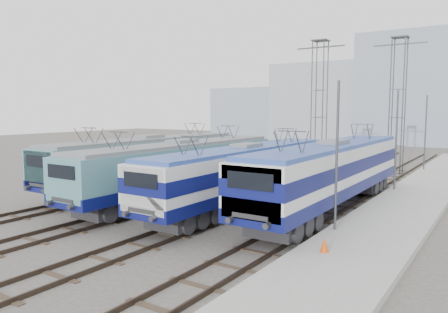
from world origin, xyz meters
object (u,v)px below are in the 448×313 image
locomotive_center_left (180,165)px  mast_front (337,159)px  locomotive_far_left (148,158)px  locomotive_center_right (245,170)px  mast_mid (396,143)px  catenary_tower_east (398,99)px  catenary_tower_west (319,100)px  safety_cone (325,245)px  locomotive_far_right (331,169)px  mast_rear (425,134)px

locomotive_center_left → mast_front: mast_front is taller
locomotive_far_left → locomotive_center_right: (9.00, -1.47, -0.02)m
locomotive_far_left → mast_mid: size_ratio=2.58×
catenary_tower_east → mast_mid: catenary_tower_east is taller
mast_mid → locomotive_center_right: bearing=-124.3°
catenary_tower_west → mast_front: (8.60, -20.00, -3.14)m
locomotive_center_right → locomotive_far_left: bearing=170.7°
catenary_tower_east → safety_cone: catenary_tower_east is taller
locomotive_center_left → catenary_tower_east: (8.75, 19.70, 4.42)m
catenary_tower_east → mast_front: bearing=-84.5°
locomotive_center_left → locomotive_far_right: size_ratio=0.95×
locomotive_far_right → safety_cone: size_ratio=33.32×
catenary_tower_west → mast_mid: size_ratio=1.71×
locomotive_far_left → locomotive_center_right: locomotive_far_left is taller
mast_rear → mast_front: bearing=-90.0°
mast_front → locomotive_far_left: bearing=164.8°
mast_rear → locomotive_center_right: bearing=-106.6°
catenary_tower_west → mast_front: catenary_tower_west is taller
safety_cone → locomotive_far_right: bearing=108.1°
locomotive_far_left → locomotive_center_right: size_ratio=1.04×
locomotive_far_left → catenary_tower_west: size_ratio=1.50×
locomotive_far_right → catenary_tower_east: (-0.25, 17.37, 4.26)m
catenary_tower_west → mast_mid: (8.60, -8.00, -3.14)m
locomotive_center_right → locomotive_far_right: (4.50, 1.94, 0.15)m
catenary_tower_west → locomotive_far_right: bearing=-66.3°
locomotive_center_left → catenary_tower_east: bearing=66.0°
catenary_tower_east → safety_cone: size_ratio=21.38×
mast_front → mast_mid: bearing=90.0°
locomotive_center_right → locomotive_far_right: bearing=23.3°
catenary_tower_west → catenary_tower_east: 6.80m
locomotive_center_right → catenary_tower_east: size_ratio=1.45×
locomotive_center_left → mast_rear: (10.85, 21.70, 1.28)m
locomotive_center_left → catenary_tower_west: size_ratio=1.49×
mast_rear → locomotive_center_left: bearing=-116.6°
locomotive_center_left → mast_rear: mast_rear is taller
catenary_tower_west → catenary_tower_east: bearing=17.1°
locomotive_far_left → catenary_tower_east: (13.25, 17.84, 4.39)m
catenary_tower_east → mast_rear: catenary_tower_east is taller
safety_cone → mast_mid: bearing=92.8°
mast_front → mast_rear: bearing=90.0°
locomotive_far_left → mast_mid: (15.35, 7.84, 1.25)m
locomotive_center_left → locomotive_far_right: (9.00, 2.32, 0.16)m
locomotive_far_left → mast_front: (15.35, -4.16, 1.25)m
locomotive_far_right → locomotive_far_left: bearing=-178.0°
locomotive_far_right → safety_cone: locomotive_far_right is taller
catenary_tower_west → catenary_tower_east: (6.50, 2.00, 0.00)m
safety_cone → locomotive_far_left: bearing=155.1°
locomotive_center_right → mast_rear: bearing=73.4°
locomotive_far_left → mast_rear: bearing=52.3°
catenary_tower_east → mast_mid: (2.10, -10.00, -3.14)m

